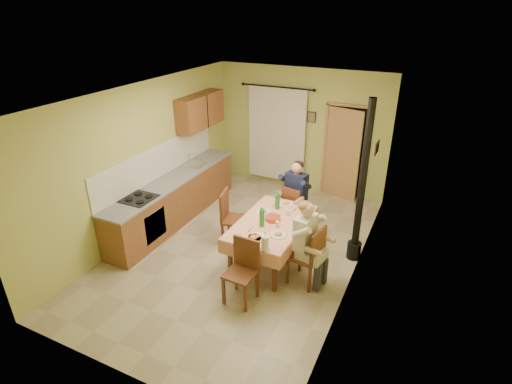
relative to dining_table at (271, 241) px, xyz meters
The scene contains 17 objects.
floor 0.73m from the dining_table, behind, with size 4.00×6.00×0.01m, color tan.
room_shell 1.57m from the dining_table, behind, with size 4.04×6.04×2.82m.
kitchen_run 2.38m from the dining_table, 168.38° to the left, with size 0.64×3.64×1.56m.
upper_cabinets 3.41m from the dining_table, 143.93° to the left, with size 0.35×1.40×0.70m, color brown.
curtain 3.32m from the dining_table, 111.49° to the left, with size 1.70×0.07×2.22m.
doorway 3.10m from the dining_table, 82.04° to the left, with size 0.96×0.27×2.15m.
dining_table is the anchor object (origin of this frame).
tableware 0.46m from the dining_table, 83.09° to the right, with size 0.77×1.65×0.33m.
chair_far 1.12m from the dining_table, 90.38° to the left, with size 0.45×0.45×0.95m.
chair_near 1.14m from the dining_table, 89.67° to the right, with size 0.44×0.44×0.99m.
chair_right 0.80m from the dining_table, 23.70° to the right, with size 0.52×0.52×1.01m.
chair_left 0.86m from the dining_table, 164.47° to the left, with size 0.55×0.55×1.02m.
man_far 1.24m from the dining_table, 90.26° to the left, with size 0.62×0.53×1.39m.
man_right 0.93m from the dining_table, 23.96° to the right, with size 0.53×0.62×1.39m.
stove_flue 1.58m from the dining_table, 28.04° to the left, with size 0.24×0.24×2.80m.
picture_back 3.36m from the dining_table, 96.98° to the left, with size 0.19×0.03×0.23m, color black.
picture_right 2.37m from the dining_table, 43.54° to the left, with size 0.03×0.31×0.21m, color brown.
Camera 1 is at (2.86, -5.39, 4.07)m, focal length 28.00 mm.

